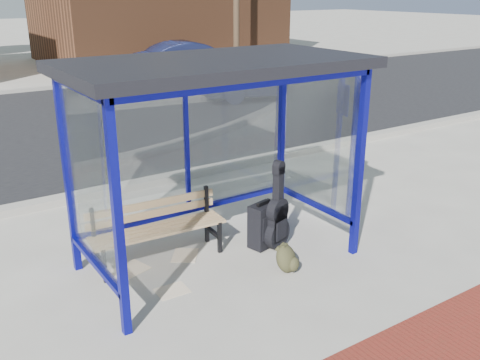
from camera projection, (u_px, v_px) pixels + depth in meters
ground at (219, 260)px, 6.51m from camera, size 120.00×120.00×0.00m
curb_near at (127, 186)px, 8.77m from camera, size 60.00×0.25×0.12m
street_asphalt at (45, 127)px, 12.79m from camera, size 60.00×10.00×0.00m
curb_far at (2, 92)px, 16.77m from camera, size 60.00×0.25×0.12m
bus_shelter at (214, 90)px, 5.87m from camera, size 3.30×1.80×2.42m
bench at (157, 226)px, 6.41m from camera, size 1.66×0.50×0.77m
guitar_bag at (277, 219)px, 6.68m from camera, size 0.42×0.23×1.10m
suitcase at (263, 226)px, 6.76m from camera, size 0.40×0.31×0.63m
backpack at (287, 259)px, 6.19m from camera, size 0.34×0.33×0.34m
sign_post at (354, 140)px, 7.20m from camera, size 0.14×0.25×2.13m
newspaper_a at (129, 270)px, 6.28m from camera, size 0.49×0.43×0.01m
newspaper_b at (172, 291)px, 5.85m from camera, size 0.36×0.29×0.01m
newspaper_c at (185, 255)px, 6.62m from camera, size 0.46×0.48×0.01m
parked_car at (193, 60)px, 19.38m from camera, size 4.21×1.83×1.35m
fire_hydrant at (265, 58)px, 22.61m from camera, size 0.29×0.19×0.64m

